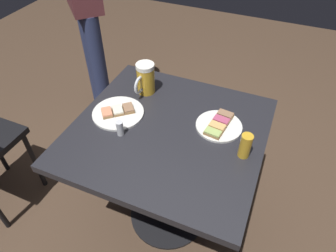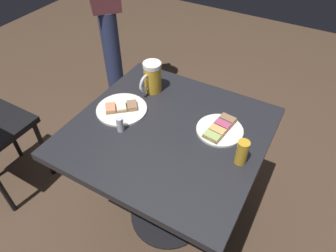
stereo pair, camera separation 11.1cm
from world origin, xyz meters
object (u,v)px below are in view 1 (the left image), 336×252
object	(u,v)px
plate_near	(219,125)
plate_far	(118,112)
beer_mug	(145,79)
beer_glass_small	(245,146)
salt_shaker	(120,128)

from	to	relation	value
plate_near	plate_far	distance (m)	0.46
beer_mug	beer_glass_small	xyz separation A→B (m)	(-0.55, 0.23, -0.02)
beer_glass_small	salt_shaker	world-z (taller)	beer_glass_small
beer_glass_small	salt_shaker	xyz separation A→B (m)	(0.51, 0.09, -0.02)
plate_near	beer_glass_small	distance (m)	0.19
plate_far	beer_mug	distance (m)	0.22
beer_mug	plate_near	bearing A→B (deg)	165.38
plate_near	salt_shaker	size ratio (longest dim) A/B	2.92
beer_glass_small	plate_far	bearing A→B (deg)	-2.58
salt_shaker	plate_far	bearing A→B (deg)	-55.63
plate_near	plate_far	bearing A→B (deg)	11.98
beer_mug	beer_glass_small	world-z (taller)	beer_mug
plate_far	beer_mug	bearing A→B (deg)	-102.31
salt_shaker	beer_mug	bearing A→B (deg)	-84.03
plate_far	salt_shaker	distance (m)	0.14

